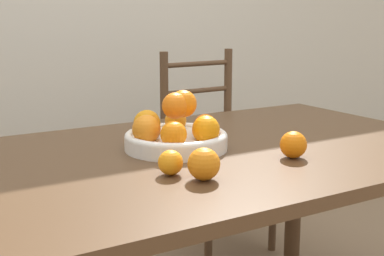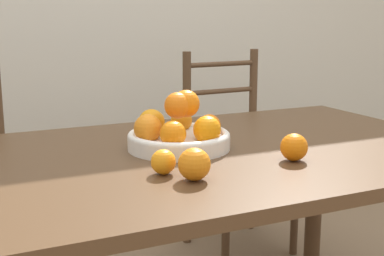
% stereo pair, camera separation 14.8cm
% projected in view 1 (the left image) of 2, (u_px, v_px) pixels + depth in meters
% --- Properties ---
extents(dining_table, '(1.55, 0.97, 0.72)m').
position_uv_depth(dining_table, '(214.00, 178.00, 1.61)').
color(dining_table, '#4C331E').
rests_on(dining_table, ground_plane).
extents(fruit_bowl, '(0.30, 0.30, 0.18)m').
position_uv_depth(fruit_bowl, '(176.00, 132.00, 1.57)').
color(fruit_bowl, white).
rests_on(fruit_bowl, dining_table).
extents(orange_loose_0, '(0.08, 0.08, 0.08)m').
position_uv_depth(orange_loose_0, '(204.00, 164.00, 1.28)').
color(orange_loose_0, orange).
rests_on(orange_loose_0, dining_table).
extents(orange_loose_1, '(0.06, 0.06, 0.06)m').
position_uv_depth(orange_loose_1, '(171.00, 163.00, 1.32)').
color(orange_loose_1, orange).
rests_on(orange_loose_1, dining_table).
extents(orange_loose_2, '(0.08, 0.08, 0.08)m').
position_uv_depth(orange_loose_2, '(293.00, 145.00, 1.48)').
color(orange_loose_2, orange).
rests_on(orange_loose_2, dining_table).
extents(chair_right, '(0.44, 0.42, 0.95)m').
position_uv_depth(chair_right, '(214.00, 151.00, 2.56)').
color(chair_right, '#513823').
rests_on(chair_right, ground_plane).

